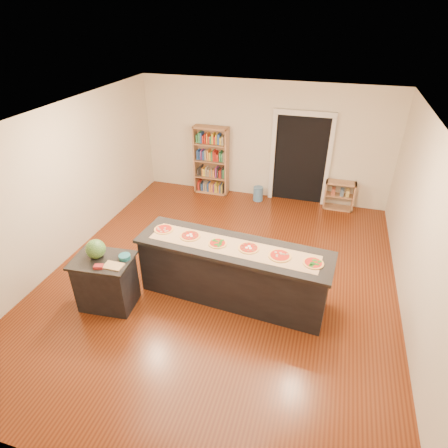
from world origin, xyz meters
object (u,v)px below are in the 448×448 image
(bookshelf, at_px, (211,161))
(waste_bin, at_px, (258,194))
(low_shelf, at_px, (339,195))
(kitchen_island, at_px, (233,272))
(side_counter, at_px, (106,282))
(watermelon, at_px, (96,249))

(bookshelf, xyz_separation_m, waste_bin, (1.25, -0.11, -0.68))
(low_shelf, bearing_deg, waste_bin, -176.44)
(kitchen_island, height_order, side_counter, kitchen_island)
(kitchen_island, distance_m, low_shelf, 4.05)
(side_counter, relative_size, watermelon, 3.01)
(side_counter, xyz_separation_m, low_shelf, (3.44, 4.47, -0.11))
(watermelon, bearing_deg, waste_bin, 69.37)
(bookshelf, relative_size, low_shelf, 2.50)
(kitchen_island, distance_m, bookshelf, 4.06)
(watermelon, bearing_deg, kitchen_island, 19.77)
(bookshelf, xyz_separation_m, watermelon, (-0.38, -4.43, 0.18))
(kitchen_island, bearing_deg, watermelon, -155.85)
(kitchen_island, distance_m, side_counter, 2.01)
(bookshelf, distance_m, watermelon, 4.45)
(kitchen_island, xyz_separation_m, watermelon, (-1.96, -0.71, 0.53))
(kitchen_island, relative_size, bookshelf, 1.80)
(side_counter, height_order, low_shelf, side_counter)
(side_counter, xyz_separation_m, waste_bin, (1.53, 4.35, -0.27))
(waste_bin, height_order, watermelon, watermelon)
(side_counter, bearing_deg, kitchen_island, 16.53)
(kitchen_island, height_order, low_shelf, kitchen_island)
(low_shelf, xyz_separation_m, waste_bin, (-1.91, -0.12, -0.17))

